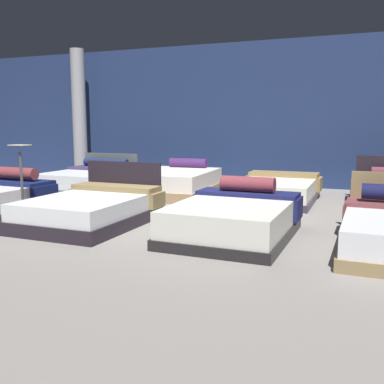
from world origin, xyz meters
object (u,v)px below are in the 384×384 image
at_px(bed_6, 277,190).
at_px(price_sign, 22,192).
at_px(bed_1, 92,209).
at_px(bed_4, 90,179).
at_px(bed_2, 234,218).
at_px(bed_5, 175,183).
at_px(support_pillar, 79,116).

relative_size(bed_6, price_sign, 1.79).
distance_m(bed_1, bed_4, 3.78).
distance_m(bed_4, bed_6, 4.37).
distance_m(bed_2, bed_5, 3.70).
distance_m(bed_1, price_sign, 1.10).
bearing_deg(bed_1, bed_5, 90.30).
height_order(bed_6, support_pillar, support_pillar).
distance_m(bed_4, bed_5, 2.19).
bearing_deg(bed_5, price_sign, -109.81).
xyz_separation_m(bed_1, bed_6, (2.23, 3.10, -0.01)).
distance_m(bed_1, support_pillar, 5.97).
bearing_deg(bed_1, bed_4, 125.83).
height_order(bed_6, price_sign, price_sign).
bearing_deg(bed_4, bed_2, -33.90).
height_order(bed_4, support_pillar, support_pillar).
distance_m(bed_4, price_sign, 3.58).
bearing_deg(bed_5, bed_1, -92.76).
height_order(bed_2, price_sign, price_sign).
bearing_deg(price_sign, bed_2, 5.65).
height_order(bed_4, price_sign, price_sign).
distance_m(bed_4, support_pillar, 2.51).
bearing_deg(bed_1, support_pillar, 127.97).
bearing_deg(bed_2, bed_5, 127.00).
xyz_separation_m(bed_5, support_pillar, (-3.50, 1.58, 1.48)).
xyz_separation_m(bed_2, bed_4, (-4.33, 3.08, -0.01)).
distance_m(bed_1, bed_2, 2.20).
xyz_separation_m(bed_4, price_sign, (1.10, -3.40, 0.23)).
height_order(bed_1, price_sign, price_sign).
bearing_deg(bed_4, bed_5, 0.04).
distance_m(bed_6, price_sign, 4.71).
relative_size(bed_5, support_pillar, 0.62).
distance_m(bed_1, bed_6, 3.82).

